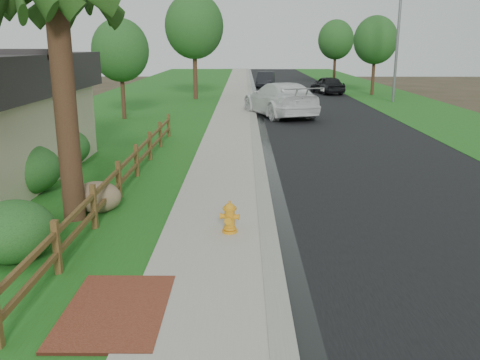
{
  "coord_description": "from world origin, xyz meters",
  "views": [
    {
      "loc": [
        -0.16,
        -8.27,
        4.2
      ],
      "look_at": [
        -0.25,
        3.48,
        1.04
      ],
      "focal_mm": 38.0,
      "sensor_mm": 36.0,
      "label": 1
    }
  ],
  "objects_px": {
    "fire_hydrant": "(230,218)",
    "white_suv": "(280,99)",
    "ranch_fence": "(128,168)",
    "streetlight": "(397,23)",
    "dark_car_mid": "(327,85)"
  },
  "relations": [
    {
      "from": "fire_hydrant",
      "to": "streetlight",
      "type": "height_order",
      "value": "streetlight"
    },
    {
      "from": "white_suv",
      "to": "streetlight",
      "type": "distance_m",
      "value": 12.27
    },
    {
      "from": "ranch_fence",
      "to": "dark_car_mid",
      "type": "bearing_deg",
      "value": 70.23
    },
    {
      "from": "white_suv",
      "to": "streetlight",
      "type": "bearing_deg",
      "value": -157.77
    },
    {
      "from": "ranch_fence",
      "to": "white_suv",
      "type": "bearing_deg",
      "value": 70.4
    },
    {
      "from": "fire_hydrant",
      "to": "white_suv",
      "type": "height_order",
      "value": "white_suv"
    },
    {
      "from": "fire_hydrant",
      "to": "dark_car_mid",
      "type": "bearing_deg",
      "value": 77.39
    },
    {
      "from": "white_suv",
      "to": "dark_car_mid",
      "type": "distance_m",
      "value": 14.75
    },
    {
      "from": "dark_car_mid",
      "to": "streetlight",
      "type": "bearing_deg",
      "value": 106.43
    },
    {
      "from": "fire_hydrant",
      "to": "streetlight",
      "type": "distance_m",
      "value": 29.69
    },
    {
      "from": "fire_hydrant",
      "to": "white_suv",
      "type": "bearing_deg",
      "value": 82.85
    },
    {
      "from": "white_suv",
      "to": "dark_car_mid",
      "type": "xyz_separation_m",
      "value": [
        5.03,
        13.86,
        -0.24
      ]
    },
    {
      "from": "fire_hydrant",
      "to": "dark_car_mid",
      "type": "height_order",
      "value": "dark_car_mid"
    },
    {
      "from": "dark_car_mid",
      "to": "fire_hydrant",
      "type": "bearing_deg",
      "value": 64.61
    },
    {
      "from": "white_suv",
      "to": "ranch_fence",
      "type": "bearing_deg",
      "value": 52.5
    }
  ]
}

